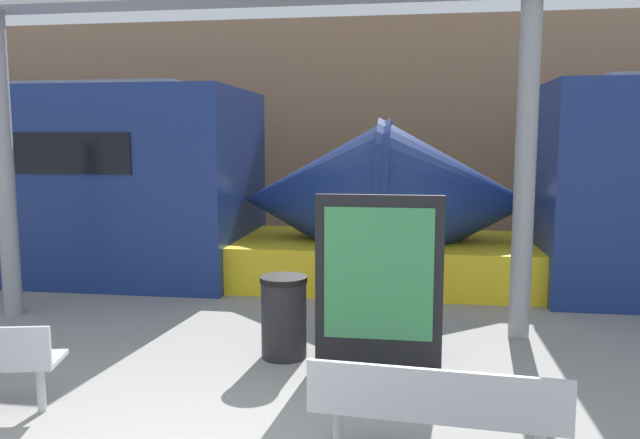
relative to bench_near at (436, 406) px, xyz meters
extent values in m
cube|color=#937051|center=(-1.60, 10.19, 2.00)|extent=(56.00, 0.20, 5.00)
cone|color=navy|center=(0.48, 5.83, 0.81)|extent=(2.40, 2.63, 2.63)
cube|color=yellow|center=(0.70, 5.83, -0.15)|extent=(2.16, 2.47, 0.70)
cone|color=navy|center=(-1.72, 5.83, 0.81)|extent=(2.40, 2.63, 2.63)
cube|color=yellow|center=(-1.95, 5.83, -0.15)|extent=(2.16, 2.47, 0.70)
cube|color=#ADB2B7|center=(0.01, 0.07, -0.05)|extent=(1.76, 0.58, 0.04)
cube|color=#ADB2B7|center=(-0.01, -0.12, 0.13)|extent=(1.73, 0.18, 0.33)
cylinder|color=#ADB2B7|center=(-0.69, 0.13, -0.29)|extent=(0.07, 0.07, 0.43)
cylinder|color=#ADB2B7|center=(-3.26, 0.54, -0.29)|extent=(0.07, 0.07, 0.43)
cylinder|color=black|center=(-1.50, 2.16, -0.10)|extent=(0.48, 0.48, 0.81)
cylinder|color=black|center=(-1.50, 2.16, 0.34)|extent=(0.50, 0.50, 0.06)
cube|color=black|center=(-0.50, 2.02, 0.37)|extent=(1.28, 0.06, 1.76)
cube|color=#38844C|center=(-0.50, 1.99, 0.46)|extent=(1.09, 0.01, 1.34)
cylinder|color=gray|center=(1.08, 3.24, 1.44)|extent=(0.24, 0.24, 3.89)
cylinder|color=gray|center=(-5.39, 3.24, 1.44)|extent=(0.24, 0.24, 3.89)
camera|label=1|loc=(-0.18, -4.10, 1.80)|focal=35.00mm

